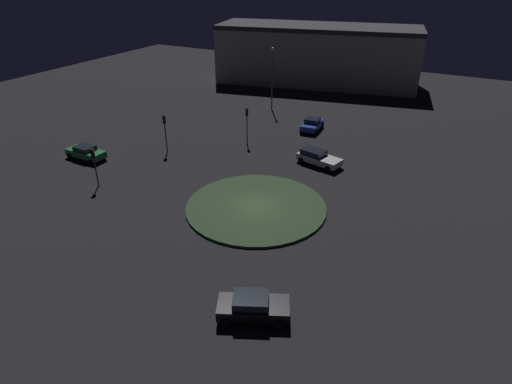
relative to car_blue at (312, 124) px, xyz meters
The scene contains 11 objects.
ground_plane 20.22m from the car_blue, ahead, with size 118.51×118.51×0.00m, color black.
roundabout_island 20.22m from the car_blue, ahead, with size 12.03×12.03×0.22m, color #2D4228.
car_blue is the anchor object (origin of this frame).
car_silver 10.10m from the car_blue, 24.89° to the left, with size 2.96×4.86×1.51m.
car_black 32.49m from the car_blue, 15.35° to the left, with size 3.48×4.63×1.54m.
car_green 26.49m from the car_blue, 42.86° to the right, with size 2.00×4.35×1.46m.
traffic_light_southwest 9.30m from the car_blue, 33.88° to the right, with size 0.40×0.37×4.19m.
traffic_light_south 26.40m from the car_blue, 27.69° to the right, with size 0.34×0.38×3.72m.
traffic_light_southwest_near 18.18m from the car_blue, 40.40° to the right, with size 0.36×0.39×4.14m.
streetlamp_southwest 10.66m from the car_blue, 122.80° to the right, with size 0.46×0.46×8.49m.
store_building 23.88m from the car_blue, 159.94° to the right, with size 16.96×34.12×9.37m.
Camera 1 is at (28.03, 14.93, 18.82)m, focal length 30.18 mm.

